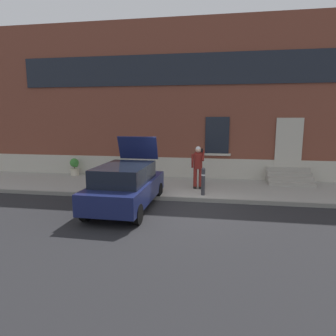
# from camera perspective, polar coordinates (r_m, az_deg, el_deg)

# --- Properties ---
(ground_plane) EXTENTS (80.00, 80.00, 0.00)m
(ground_plane) POSITION_cam_1_polar(r_m,az_deg,el_deg) (10.09, 2.46, -7.81)
(ground_plane) COLOR #232326
(sidewalk) EXTENTS (24.00, 3.60, 0.15)m
(sidewalk) POSITION_cam_1_polar(r_m,az_deg,el_deg) (12.76, 4.01, -3.72)
(sidewalk) COLOR #99968E
(sidewalk) RESTS_ON ground
(curb_edge) EXTENTS (24.00, 0.12, 0.15)m
(curb_edge) POSITION_cam_1_polar(r_m,az_deg,el_deg) (10.97, 3.07, -5.97)
(curb_edge) COLOR gray
(curb_edge) RESTS_ON ground
(building_facade) EXTENTS (24.00, 1.52, 7.50)m
(building_facade) POSITION_cam_1_polar(r_m,az_deg,el_deg) (14.90, 5.17, 12.35)
(building_facade) COLOR brown
(building_facade) RESTS_ON ground
(entrance_stoop) EXTENTS (1.89, 1.28, 0.64)m
(entrance_stoop) POSITION_cam_1_polar(r_m,az_deg,el_deg) (14.28, 22.13, -1.68)
(entrance_stoop) COLOR #9E998E
(entrance_stoop) RESTS_ON sidewalk
(hatchback_car_navy) EXTENTS (1.86, 4.10, 2.34)m
(hatchback_car_navy) POSITION_cam_1_polar(r_m,az_deg,el_deg) (10.02, -8.06, -3.30)
(hatchback_car_navy) COLOR #161E4C
(hatchback_car_navy) RESTS_ON ground
(bollard_near_person) EXTENTS (0.15, 0.15, 1.04)m
(bollard_near_person) POSITION_cam_1_polar(r_m,az_deg,el_deg) (11.16, 6.76, -2.37)
(bollard_near_person) COLOR #333338
(bollard_near_person) RESTS_ON sidewalk
(bollard_far_left) EXTENTS (0.15, 0.15, 1.04)m
(bollard_far_left) POSITION_cam_1_polar(r_m,az_deg,el_deg) (11.77, -9.39, -1.80)
(bollard_far_left) COLOR #333338
(bollard_far_left) RESTS_ON sidewalk
(person_on_phone) EXTENTS (0.51, 0.50, 1.75)m
(person_on_phone) POSITION_cam_1_polar(r_m,az_deg,el_deg) (12.02, 5.77, 0.64)
(person_on_phone) COLOR maroon
(person_on_phone) RESTS_ON sidewalk
(planter_cream) EXTENTS (0.44, 0.44, 0.86)m
(planter_cream) POSITION_cam_1_polar(r_m,az_deg,el_deg) (15.58, -17.46, 0.30)
(planter_cream) COLOR beige
(planter_cream) RESTS_ON sidewalk
(planter_olive) EXTENTS (0.44, 0.44, 0.86)m
(planter_olive) POSITION_cam_1_polar(r_m,az_deg,el_deg) (14.68, -9.51, 0.06)
(planter_olive) COLOR #606B38
(planter_olive) RESTS_ON sidewalk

